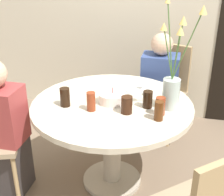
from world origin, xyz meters
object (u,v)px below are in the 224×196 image
drink_glass_0 (127,105)px  drink_glass_5 (148,99)px  drink_glass_4 (160,106)px  drink_glass_3 (91,101)px  drink_glass_2 (65,97)px  birthday_cake (112,98)px  person_guest (159,92)px  flower_vase (173,81)px  person_boy (2,133)px  chair_left_flank (166,85)px  side_plate (138,89)px  drink_glass_1 (159,111)px

drink_glass_0 → drink_glass_5: drink_glass_5 is taller
drink_glass_4 → drink_glass_3: bearing=-174.5°
drink_glass_2 → drink_glass_5: size_ratio=1.09×
birthday_cake → drink_glass_2: size_ratio=1.48×
drink_glass_2 → person_guest: size_ratio=0.13×
flower_vase → person_boy: size_ratio=0.70×
chair_left_flank → side_plate: chair_left_flank is taller
drink_glass_1 → person_boy: 1.16m
drink_glass_0 → drink_glass_2: size_ratio=0.89×
drink_glass_3 → drink_glass_5: size_ratio=1.09×
birthday_cake → drink_glass_0: 0.19m
drink_glass_2 → person_guest: person_guest is taller
drink_glass_3 → drink_glass_5: (0.37, 0.14, -0.01)m
drink_glass_4 → person_boy: 1.17m
flower_vase → drink_glass_4: flower_vase is taller
drink_glass_4 → person_boy: person_boy is taller
drink_glass_1 → drink_glass_4: bearing=88.4°
drink_glass_4 → drink_glass_1: bearing=-91.6°
side_plate → drink_glass_1: drink_glass_1 is taller
drink_glass_1 → drink_glass_3: bearing=176.3°
drink_glass_1 → person_guest: 0.98m
drink_glass_5 → person_boy: person_boy is taller
side_plate → drink_glass_4: 0.45m
chair_left_flank → birthday_cake: (-0.34, -0.90, 0.24)m
drink_glass_1 → person_boy: bearing=-175.8°
flower_vase → side_plate: flower_vase is taller
birthday_cake → person_boy: person_boy is taller
chair_left_flank → drink_glass_0: size_ratio=7.49×
person_boy → drink_glass_1: bearing=4.2°
drink_glass_4 → drink_glass_2: bearing=-178.3°
person_boy → chair_left_flank: bearing=46.6°
chair_left_flank → drink_glass_0: bearing=-80.9°
birthday_cake → side_plate: size_ratio=0.92×
chair_left_flank → drink_glass_3: 1.18m
drink_glass_1 → drink_glass_5: 0.19m
flower_vase → drink_glass_5: 0.22m
birthday_cake → drink_glass_1: 0.40m
side_plate → drink_glass_5: drink_glass_5 is taller
side_plate → flower_vase: bearing=-44.3°
drink_glass_4 → drink_glass_5: (-0.10, 0.09, -0.00)m
drink_glass_0 → drink_glass_1: size_ratio=0.92×
chair_left_flank → drink_glass_1: chair_left_flank is taller
side_plate → chair_left_flank: bearing=72.7°
birthday_cake → drink_glass_0: bearing=-45.9°
drink_glass_0 → drink_glass_5: bearing=42.3°
drink_glass_0 → drink_glass_5: 0.17m
drink_glass_5 → person_guest: size_ratio=0.12×
drink_glass_1 → drink_glass_4: (0.00, 0.08, -0.00)m
drink_glass_1 → drink_glass_5: (-0.09, 0.17, -0.00)m
drink_glass_2 → drink_glass_4: (0.67, 0.02, -0.00)m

